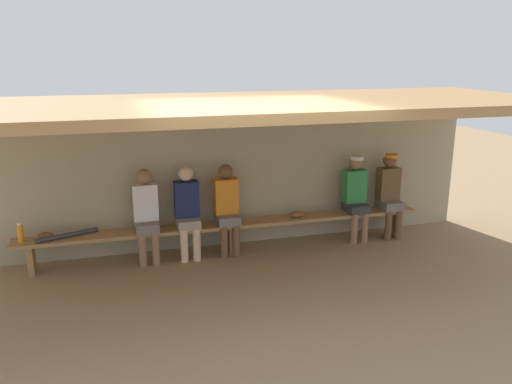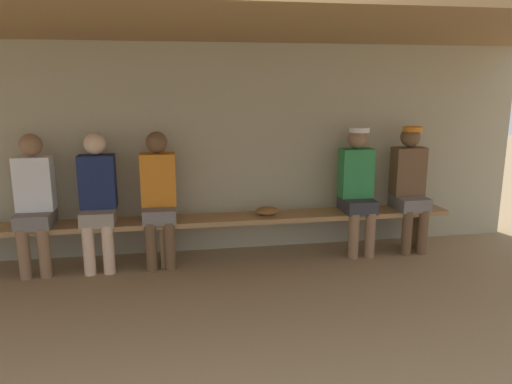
{
  "view_description": "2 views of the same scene",
  "coord_description": "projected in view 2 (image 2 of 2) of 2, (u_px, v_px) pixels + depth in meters",
  "views": [
    {
      "loc": [
        -1.62,
        -5.53,
        2.92
      ],
      "look_at": [
        0.34,
        1.35,
        0.96
      ],
      "focal_mm": 36.41,
      "sensor_mm": 36.0,
      "label": 1
    },
    {
      "loc": [
        0.1,
        -3.26,
        1.8
      ],
      "look_at": [
        0.89,
        1.28,
        0.77
      ],
      "focal_mm": 34.42,
      "sensor_mm": 36.0,
      "label": 2
    }
  ],
  "objects": [
    {
      "name": "back_wall",
      "position": [
        162.0,
        150.0,
        5.19
      ],
      "size": [
        8.0,
        0.2,
        2.2
      ],
      "primitive_type": "cube",
      "color": "tan",
      "rests_on": "ground"
    },
    {
      "name": "dugout_roof",
      "position": [
        153.0,
        20.0,
        3.69
      ],
      "size": [
        8.0,
        2.8,
        0.12
      ],
      "primitive_type": "cube",
      "color": "#9E7547",
      "rests_on": "back_wall"
    },
    {
      "name": "player_in_red",
      "position": [
        159.0,
        194.0,
        4.84
      ],
      "size": [
        0.34,
        0.42,
        1.34
      ],
      "color": "slate",
      "rests_on": "ground"
    },
    {
      "name": "bench",
      "position": [
        164.0,
        227.0,
        4.92
      ],
      "size": [
        6.0,
        0.36,
        0.46
      ],
      "color": "#9E7547",
      "rests_on": "ground"
    },
    {
      "name": "ground_plane",
      "position": [
        164.0,
        340.0,
        3.51
      ],
      "size": [
        24.0,
        24.0,
        0.0
      ],
      "primitive_type": "plane",
      "color": "#937754"
    },
    {
      "name": "player_with_sunglasses",
      "position": [
        34.0,
        198.0,
        4.64
      ],
      "size": [
        0.34,
        0.42,
        1.34
      ],
      "color": "slate",
      "rests_on": "ground"
    },
    {
      "name": "baseball_glove_worn",
      "position": [
        267.0,
        211.0,
        5.06
      ],
      "size": [
        0.25,
        0.19,
        0.09
      ],
      "primitive_type": "ellipsoid",
      "rotation": [
        0.0,
        0.0,
        3.07
      ],
      "color": "brown",
      "rests_on": "bench"
    },
    {
      "name": "player_near_post",
      "position": [
        357.0,
        185.0,
        5.18
      ],
      "size": [
        0.34,
        0.42,
        1.34
      ],
      "color": "#333338",
      "rests_on": "ground"
    },
    {
      "name": "player_middle",
      "position": [
        410.0,
        183.0,
        5.28
      ],
      "size": [
        0.34,
        0.42,
        1.34
      ],
      "color": "slate",
      "rests_on": "ground"
    },
    {
      "name": "player_shirtless_tan",
      "position": [
        98.0,
        196.0,
        4.74
      ],
      "size": [
        0.34,
        0.42,
        1.34
      ],
      "color": "gray",
      "rests_on": "ground"
    }
  ]
}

